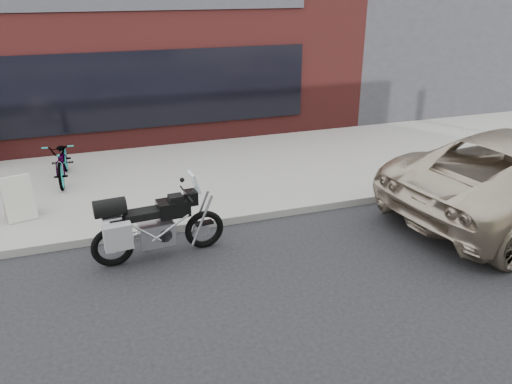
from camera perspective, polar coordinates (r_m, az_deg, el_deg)
ground at (r=6.71m, az=11.98°, el=-17.68°), size 120.00×120.00×0.00m
near_sidewalk at (r=12.38m, az=-4.28°, el=2.86°), size 44.00×6.00×0.15m
storefront at (r=18.40m, az=-16.60°, el=15.61°), size 14.00×10.07×4.50m
neighbour_building at (r=22.38m, az=17.27°, el=18.64°), size 10.00×10.00×6.00m
motorcycle at (r=8.39m, az=-12.00°, el=-3.77°), size 2.26×0.84×1.43m
bicycle_front at (r=11.97m, az=-21.25°, el=3.42°), size 0.71×1.85×0.96m
sandwich_sign at (r=10.40m, az=-25.57°, el=-0.50°), size 0.63×0.60×0.84m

